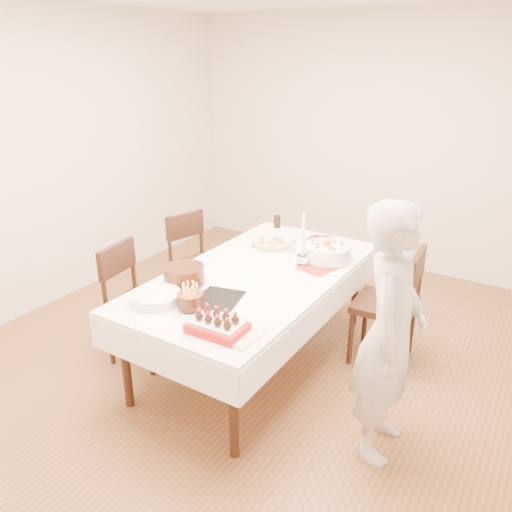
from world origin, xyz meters
The scene contains 22 objects.
floor centered at (0.00, 0.00, 0.00)m, with size 5.00×5.00×0.00m, color brown.
wall_back centered at (0.00, 2.50, 1.35)m, with size 4.50×0.04×2.70m, color beige.
wall_left centered at (-2.25, 0.00, 1.35)m, with size 0.04×5.00×2.70m, color beige.
dining_table centered at (-0.03, 0.03, 0.38)m, with size 1.14×2.14×0.75m, color silver.
chair_right_savory centered at (0.80, 0.57, 0.48)m, with size 0.49×0.49×0.96m, color black, non-canonical shape.
chair_left_savory centered at (-0.90, 0.43, 0.46)m, with size 0.47×0.47×0.92m, color black, non-canonical shape.
chair_left_dessert centered at (-0.79, -0.41, 0.47)m, with size 0.48×0.48×0.94m, color black, non-canonical shape.
person centered at (1.11, -0.36, 0.79)m, with size 0.57×0.38×1.57m, color beige.
pizza_white centered at (-0.21, 0.56, 0.77)m, with size 0.34×0.34×0.04m, color beige.
pizza_pepperoni centered at (0.13, 0.82, 0.77)m, with size 0.31×0.31×0.04m, color red.
red_placemat centered at (0.32, 0.35, 0.75)m, with size 0.25×0.25×0.01m, color #B21E1E.
pasta_bowl centered at (0.31, 0.54, 0.82)m, with size 0.37×0.37×0.12m, color white.
taper_candle centered at (0.19, 0.35, 0.96)m, with size 0.09×0.09×0.42m, color white.
shaker_pair centered at (0.00, 0.53, 0.79)m, with size 0.08×0.08×0.09m, color white, non-canonical shape.
cola_glass centered at (-0.42, 1.01, 0.81)m, with size 0.06×0.06×0.12m, color black.
layer_cake centered at (-0.34, -0.41, 0.82)m, with size 0.36×0.36×0.14m, color #33170C.
cake_board centered at (-0.03, -0.47, 0.75)m, with size 0.32×0.32×0.01m, color black.
birthday_cake centered at (-0.08, -0.66, 0.84)m, with size 0.17×0.17×0.16m, color #3C2210.
strawberry_box centered at (0.23, -0.80, 0.79)m, with size 0.34×0.22×0.08m, color #9D1312, non-canonical shape.
box_lid centered at (0.31, -0.78, 0.75)m, with size 0.34×0.22×0.03m, color beige.
plate_stack centered at (-0.34, -0.71, 0.78)m, with size 0.33×0.33×0.07m, color white.
china_plate centered at (-0.40, -0.64, 0.75)m, with size 0.20×0.20×0.01m, color white.
Camera 1 is at (1.78, -2.83, 2.27)m, focal length 35.00 mm.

